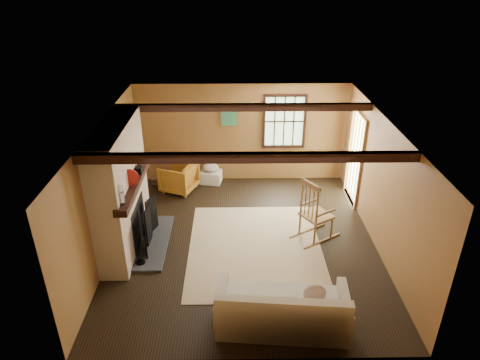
{
  "coord_description": "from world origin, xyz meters",
  "views": [
    {
      "loc": [
        -0.19,
        -6.84,
        4.84
      ],
      "look_at": [
        -0.08,
        0.4,
        1.15
      ],
      "focal_mm": 32.0,
      "sensor_mm": 36.0,
      "label": 1
    }
  ],
  "objects_px": {
    "rocking_chair": "(315,214)",
    "armchair": "(179,177)",
    "sofa": "(282,312)",
    "laundry_basket": "(211,177)",
    "fireplace": "(122,193)"
  },
  "relations": [
    {
      "from": "sofa",
      "to": "laundry_basket",
      "type": "bearing_deg",
      "value": 110.17
    },
    {
      "from": "armchair",
      "to": "fireplace",
      "type": "bearing_deg",
      "value": 3.29
    },
    {
      "from": "rocking_chair",
      "to": "armchair",
      "type": "distance_m",
      "value": 3.49
    },
    {
      "from": "sofa",
      "to": "rocking_chair",
      "type": "bearing_deg",
      "value": 74.78
    },
    {
      "from": "fireplace",
      "to": "armchair",
      "type": "xyz_separation_m",
      "value": [
        0.73,
        2.16,
        -0.76
      ]
    },
    {
      "from": "fireplace",
      "to": "laundry_basket",
      "type": "bearing_deg",
      "value": 60.14
    },
    {
      "from": "rocking_chair",
      "to": "sofa",
      "type": "xyz_separation_m",
      "value": [
        -0.86,
        -2.3,
        -0.26
      ]
    },
    {
      "from": "fireplace",
      "to": "sofa",
      "type": "relative_size",
      "value": 1.2
    },
    {
      "from": "fireplace",
      "to": "sofa",
      "type": "xyz_separation_m",
      "value": [
        2.73,
        -2.15,
        -0.82
      ]
    },
    {
      "from": "fireplace",
      "to": "sofa",
      "type": "height_order",
      "value": "fireplace"
    },
    {
      "from": "laundry_basket",
      "to": "armchair",
      "type": "height_order",
      "value": "armchair"
    },
    {
      "from": "laundry_basket",
      "to": "fireplace",
      "type": "bearing_deg",
      "value": -119.86
    },
    {
      "from": "laundry_basket",
      "to": "armchair",
      "type": "bearing_deg",
      "value": -151.76
    },
    {
      "from": "rocking_chair",
      "to": "sofa",
      "type": "height_order",
      "value": "rocking_chair"
    },
    {
      "from": "fireplace",
      "to": "rocking_chair",
      "type": "relative_size",
      "value": 1.89
    }
  ]
}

